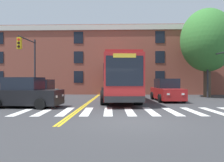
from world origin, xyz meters
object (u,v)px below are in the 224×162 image
Objects in this scene: car_black_cross_street at (25,94)px; street_tree_curbside_large at (207,41)px; city_bus at (118,77)px; traffic_light_near_corner at (216,66)px; traffic_light_far_corner at (29,56)px; car_tan_behind_bus at (120,87)px; car_teal_near_lane at (41,92)px; car_red_far_lane at (167,91)px.

street_tree_curbside_large is at bearing 30.20° from car_black_cross_street.
street_tree_curbside_large reaches higher than city_bus.
traffic_light_near_corner is (14.57, 6.22, 2.16)m from car_black_cross_street.
street_tree_curbside_large is at bearing 5.65° from traffic_light_far_corner.
car_tan_behind_bus is 17.04m from car_black_cross_street.
street_tree_curbside_large is (0.17, 2.36, 2.65)m from traffic_light_near_corner.
car_teal_near_lane is at bearing -56.98° from traffic_light_far_corner.
traffic_light_near_corner reaches higher than car_black_cross_street.
city_bus is 2.67× the size of car_red_far_lane.
city_bus is 4.24m from car_red_far_lane.
traffic_light_near_corner reaches higher than car_red_far_lane.
traffic_light_near_corner is (4.72, 1.65, 2.19)m from car_red_far_lane.
street_tree_curbside_large is (8.93, 3.36, 3.73)m from city_bus.
car_black_cross_street is 17.72m from street_tree_curbside_large.
car_teal_near_lane is 10.07m from car_red_far_lane.
street_tree_curbside_large is (14.83, 5.63, 4.85)m from car_teal_near_lane.
car_red_far_lane is 0.53× the size of street_tree_curbside_large.
car_teal_near_lane is 0.93× the size of car_black_cross_street.
city_bus is at bearing 41.93° from car_black_cross_street.
traffic_light_near_corner is at bearing 23.11° from car_black_cross_street.
street_tree_curbside_large is at bearing 20.62° from city_bus.
city_bus is 8.84m from traffic_light_far_corner.
car_black_cross_street is 15.99m from traffic_light_near_corner.
street_tree_curbside_large reaches higher than car_black_cross_street.
car_teal_near_lane is at bearing 91.75° from car_black_cross_street.
street_tree_curbside_large is at bearing 20.79° from car_teal_near_lane.
car_tan_behind_bus is at bearing 69.12° from car_black_cross_street.
traffic_light_far_corner reaches higher than car_red_far_lane.
traffic_light_far_corner reaches higher than car_tan_behind_bus.
car_black_cross_street reaches higher than car_teal_near_lane.
car_black_cross_street is (-9.85, -4.56, 0.03)m from car_red_far_lane.
traffic_light_near_corner is (8.76, 1.00, 1.08)m from city_bus.
car_red_far_lane is 10.86m from car_black_cross_street.
car_red_far_lane is at bearing -10.43° from traffic_light_far_corner.
car_red_far_lane is at bearing -71.59° from car_tan_behind_bus.
car_red_far_lane is at bearing 24.86° from car_black_cross_street.
car_black_cross_street is at bearing -149.80° from street_tree_curbside_large.
traffic_light_near_corner is at bearing 12.57° from car_teal_near_lane.
street_tree_curbside_large reaches higher than traffic_light_far_corner.
city_bus is 1.41× the size of street_tree_curbside_large.
car_teal_near_lane is at bearing -159.21° from street_tree_curbside_large.
street_tree_curbside_large reaches higher than traffic_light_near_corner.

